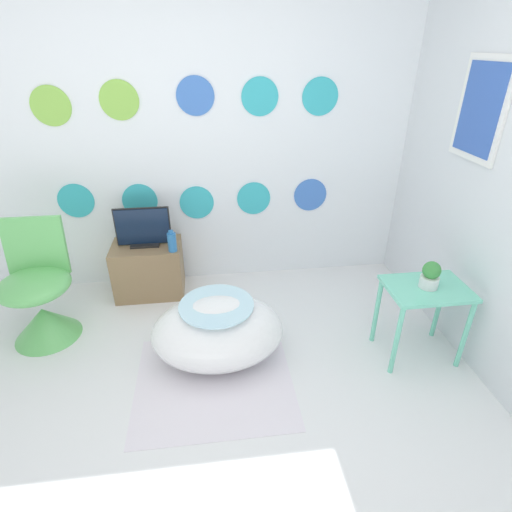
% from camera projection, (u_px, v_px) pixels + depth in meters
% --- Properties ---
extents(ground_plane, '(12.00, 12.00, 0.00)m').
position_uv_depth(ground_plane, '(207.00, 477.00, 1.98)').
color(ground_plane, white).
extents(wall_back_dotted, '(4.50, 0.05, 2.60)m').
position_uv_depth(wall_back_dotted, '(193.00, 131.00, 3.09)').
color(wall_back_dotted, white).
rests_on(wall_back_dotted, ground_plane).
extents(wall_right, '(0.06, 2.96, 2.60)m').
position_uv_depth(wall_right, '(485.00, 154.00, 2.42)').
color(wall_right, silver).
rests_on(wall_right, ground_plane).
extents(rug, '(0.98, 0.88, 0.01)m').
position_uv_depth(rug, '(214.00, 381.00, 2.54)').
color(rug, silver).
rests_on(rug, ground_plane).
extents(bathtub, '(0.86, 0.58, 0.47)m').
position_uv_depth(bathtub, '(218.00, 332.00, 2.60)').
color(bathtub, white).
rests_on(bathtub, ground_plane).
extents(chair, '(0.48, 0.48, 0.86)m').
position_uv_depth(chair, '(40.00, 303.00, 2.81)').
color(chair, '#66C166').
rests_on(chair, ground_plane).
extents(tv_cabinet, '(0.55, 0.37, 0.45)m').
position_uv_depth(tv_cabinet, '(149.00, 269.00, 3.35)').
color(tv_cabinet, '#8E704C').
rests_on(tv_cabinet, ground_plane).
extents(tv, '(0.43, 0.12, 0.32)m').
position_uv_depth(tv, '(143.00, 229.00, 3.17)').
color(tv, black).
rests_on(tv, tv_cabinet).
extents(vase, '(0.07, 0.07, 0.18)m').
position_uv_depth(vase, '(172.00, 242.00, 3.12)').
color(vase, '#2D72B7').
rests_on(vase, tv_cabinet).
extents(side_table, '(0.51, 0.37, 0.54)m').
position_uv_depth(side_table, '(425.00, 300.00, 2.57)').
color(side_table, '#72D8B7').
rests_on(side_table, ground_plane).
extents(potted_plant_left, '(0.12, 0.12, 0.18)m').
position_uv_depth(potted_plant_left, '(431.00, 275.00, 2.48)').
color(potted_plant_left, white).
rests_on(potted_plant_left, side_table).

